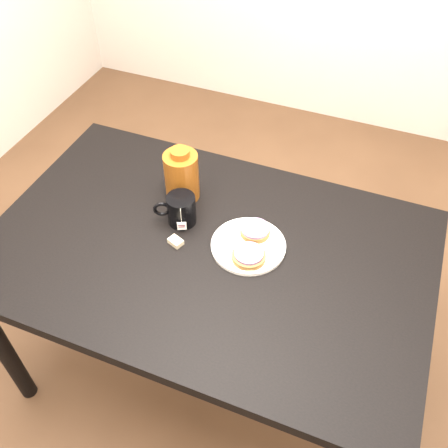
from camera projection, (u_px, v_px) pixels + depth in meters
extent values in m
plane|color=brown|center=(211.00, 363.00, 2.12)|extent=(4.00, 4.00, 0.00)
cube|color=black|center=(207.00, 251.00, 1.59)|extent=(1.40, 0.90, 0.04)
cylinder|color=black|center=(2.00, 346.00, 1.78)|extent=(0.06, 0.06, 0.71)
cylinder|color=black|center=(114.00, 205.00, 2.28)|extent=(0.06, 0.06, 0.71)
cylinder|color=black|center=(399.00, 289.00, 1.95)|extent=(0.06, 0.06, 0.71)
cylinder|color=white|center=(248.00, 246.00, 1.57)|extent=(0.24, 0.24, 0.01)
torus|color=white|center=(248.00, 244.00, 1.57)|extent=(0.23, 0.23, 0.01)
cylinder|color=brown|center=(255.00, 231.00, 1.60)|extent=(0.13, 0.13, 0.02)
cylinder|color=gray|center=(255.00, 228.00, 1.59)|extent=(0.12, 0.12, 0.01)
cylinder|color=brown|center=(249.00, 256.00, 1.52)|extent=(0.14, 0.14, 0.02)
cylinder|color=gray|center=(249.00, 253.00, 1.51)|extent=(0.12, 0.12, 0.01)
cylinder|color=black|center=(181.00, 210.00, 1.62)|extent=(0.13, 0.13, 0.10)
cylinder|color=black|center=(181.00, 200.00, 1.59)|extent=(0.08, 0.08, 0.00)
torus|color=black|center=(162.00, 209.00, 1.62)|extent=(0.06, 0.03, 0.06)
cylinder|color=beige|center=(181.00, 216.00, 1.57)|extent=(0.00, 0.00, 0.06)
cube|color=white|center=(182.00, 226.00, 1.60)|extent=(0.03, 0.01, 0.03)
cube|color=#C6B793|center=(176.00, 242.00, 1.58)|extent=(0.05, 0.05, 0.02)
cylinder|color=#5B2A0C|center=(182.00, 176.00, 1.68)|extent=(0.12, 0.12, 0.17)
cylinder|color=#5B2A0C|center=(180.00, 153.00, 1.61)|extent=(0.06, 0.06, 0.02)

